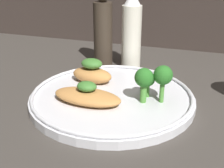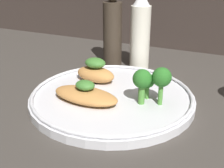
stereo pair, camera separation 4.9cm
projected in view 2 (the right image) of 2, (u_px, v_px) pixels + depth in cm
name	position (u px, v px, depth cm)	size (l,w,h in cm)	color
ground_plane	(112.00, 104.00, 50.40)	(180.00, 180.00, 1.00)	#3D3833
plate	(112.00, 96.00, 49.81)	(28.87, 28.87, 2.00)	silver
grilled_meat_front	(86.00, 94.00, 46.72)	(12.04, 5.99, 3.71)	#BC7F42
grilled_meat_middle	(95.00, 72.00, 54.56)	(8.57, 5.43, 4.71)	#BC7F42
broccoli_bunch	(151.00, 80.00, 45.16)	(6.01, 5.00, 6.38)	#4C8E38
sauce_bottle	(140.00, 33.00, 62.90)	(4.45, 4.45, 17.49)	silver
pepper_grinder	(112.00, 32.00, 65.77)	(4.42, 4.42, 17.61)	#382D23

